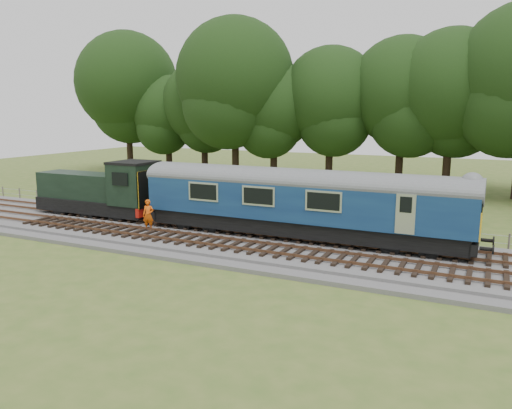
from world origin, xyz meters
The scene contains 9 objects.
ground centered at (0.00, 0.00, 0.00)m, with size 120.00×120.00×0.00m, color #435F23.
ballast centered at (0.00, 0.00, 0.17)m, with size 70.00×7.00×0.35m, color #4C4C4F.
track_north centered at (0.00, 1.40, 0.42)m, with size 67.20×2.40×0.21m.
track_south centered at (0.00, -1.60, 0.42)m, with size 67.20×2.40×0.21m.
fence centered at (0.00, 4.50, 0.00)m, with size 64.00×0.12×1.00m, color #6B6054, non-canonical shape.
tree_line centered at (0.00, 22.00, 0.00)m, with size 70.00×8.00×18.00m, color black, non-canonical shape.
dmu_railcar centered at (-0.36, 1.40, 2.61)m, with size 18.05×2.86×3.88m.
shunter_loco centered at (-14.29, 1.40, 1.97)m, with size 8.91×2.60×3.38m.
worker centered at (-8.89, -0.73, 1.26)m, with size 0.66×0.44×1.82m, color #E6540C.
Camera 1 is at (8.95, -23.57, 7.17)m, focal length 35.00 mm.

